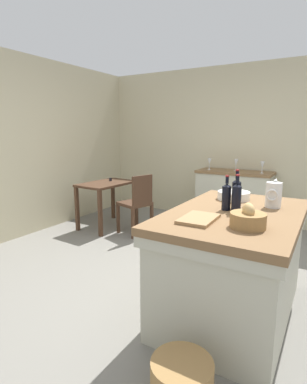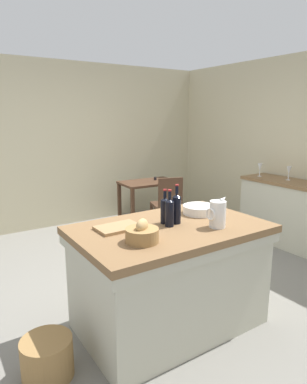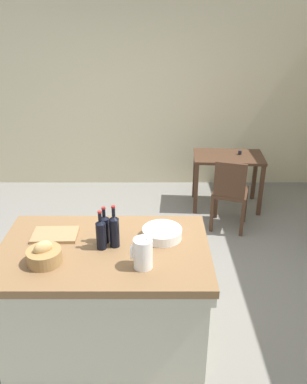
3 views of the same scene
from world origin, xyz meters
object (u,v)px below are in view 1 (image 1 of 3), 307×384
Objects in this scene: island_table at (233,259)px; wine_glass_middle at (209,162)px; wash_bowl at (234,195)px; wine_bottle_amber at (226,196)px; pitcher at (274,195)px; wine_glass_left at (236,163)px; bread_basket at (248,219)px; wine_bottle_dark at (236,193)px; cutting_board at (199,219)px; writing_desk at (107,190)px; wine_bottle_green at (237,197)px; side_cabinet at (233,198)px; wine_glass_far_left at (262,165)px; wooden_chair at (137,202)px.

island_table is 2.74m from wine_glass_middle.
wash_bowl is 0.44m from wine_bottle_amber.
wash_bowl is at bearing 69.91° from pitcher.
bread_basket is at bearing -162.90° from wine_glass_left.
island_table is at bearing -161.89° from wine_bottle_dark.
cutting_board is at bearing 163.90° from wine_bottle_dark.
cutting_board is at bearing -169.37° from wine_glass_left.
wine_bottle_green is (-1.36, -2.44, 0.40)m from writing_desk.
wine_bottle_amber is (-0.29, 0.32, 0.01)m from pitcher.
side_cabinet is 6.70× the size of wine_glass_far_left.
side_cabinet is 3.54× the size of cutting_board.
bread_basket is at bearing -88.60° from cutting_board.
wash_bowl is 2.02m from wine_glass_far_left.
writing_desk is at bearing 60.88° from wine_bottle_green.
island_table reaches higher than writing_desk.
wine_bottle_green reaches higher than writing_desk.
wine_bottle_dark is (-0.21, 0.26, 0.02)m from pitcher.
wine_glass_middle is at bearing 24.98° from bread_basket.
pitcher is 1.43× the size of wine_glass_far_left.
wooden_chair is 1.75m from wine_glass_left.
writing_desk is 3.15m from bread_basket.
wine_bottle_dark is 0.10m from wine_bottle_green.
writing_desk is 2.74× the size of cutting_board.
pitcher reaches higher than cutting_board.
wine_bottle_amber reaches higher than wine_glass_middle.
wine_glass_middle is at bearing 32.40° from pitcher.
pitcher is at bearing -166.54° from wine_glass_far_left.
pitcher is 0.79m from cutting_board.
wine_glass_far_left is at bearing -52.45° from wooden_chair.
cutting_board is (-0.82, 0.02, -0.03)m from wash_bowl.
cutting_board reaches higher than island_table.
wine_bottle_dark reaches higher than wine_bottle_green.
wine_bottle_amber is at bearing 87.33° from island_table.
island_table is 0.55m from wine_bottle_dark.
bread_basket reaches higher than writing_desk.
wine_glass_left is 0.43m from wine_glass_middle.
wooden_chair is 5.05× the size of wine_glass_far_left.
writing_desk is 2.73m from wine_bottle_amber.
wine_glass_far_left is (-0.05, -0.43, 0.57)m from side_cabinet.
wine_bottle_amber is at bearing -165.84° from side_cabinet.
pitcher reaches higher than island_table.
pitcher is 0.85× the size of wine_bottle_green.
island_table is 5.11× the size of wine_bottle_green.
wooden_chair is at bearing 64.31° from pitcher.
bread_basket is at bearing -153.88° from wine_bottle_green.
cutting_board is 1.12× the size of wine_bottle_green.
wine_glass_far_left is at bearing -101.29° from wine_glass_left.
wine_bottle_green reaches higher than wooden_chair.
wine_bottle_amber is 2.60m from wine_glass_left.
wine_glass_left reaches higher than writing_desk.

